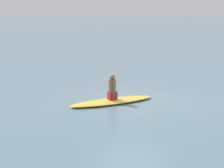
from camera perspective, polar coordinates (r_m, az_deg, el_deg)
name	(u,v)px	position (r m, az deg, el deg)	size (l,w,h in m)	color
ground_plane	(133,101)	(12.38, 3.54, -2.82)	(400.00, 400.00, 0.00)	slate
surfboard	(112,101)	(12.03, 0.04, -2.92)	(3.19, 0.77, 0.13)	gold
person_paddler	(112,88)	(11.91, 0.04, -0.71)	(0.38, 0.38, 0.91)	#A51E23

